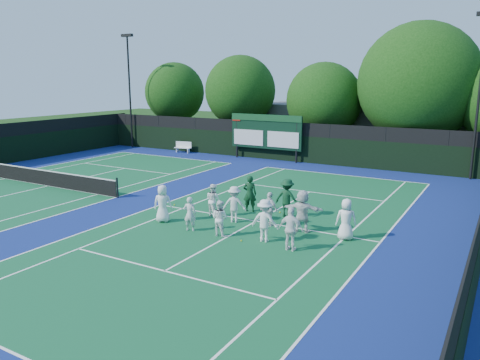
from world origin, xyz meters
The scene contains 32 objects.
ground centered at (0.00, 0.00, 0.00)m, with size 120.00×120.00×0.00m, color #15370F.
court_apron centered at (-6.00, 1.00, 0.00)m, with size 34.00×32.00×0.01m, color navy.
near_court centered at (0.00, 1.00, 0.01)m, with size 11.05×23.85×0.01m.
left_court centered at (-14.00, 1.00, 0.01)m, with size 11.05×23.85×0.01m.
back_fence centered at (-6.00, 16.00, 1.36)m, with size 34.00×0.08×3.00m.
scoreboard centered at (-7.01, 15.59, 2.19)m, with size 6.00×0.21×3.55m.
clubhouse centered at (-2.00, 24.00, 2.00)m, with size 18.00×6.00×4.00m, color #56565B.
light_pole_left centered at (-21.00, 15.70, 6.30)m, with size 1.20×0.30×10.12m.
tennis_net centered at (-14.00, 1.00, 0.49)m, with size 11.30×0.10×1.10m.
bench centered at (-14.84, 15.37, 0.51)m, with size 1.53×0.59×0.95m.
tree_a centered at (-18.67, 19.58, 4.80)m, with size 5.64×5.64×7.77m.
tree_b centered at (-11.42, 19.58, 5.01)m, with size 6.19×6.19×8.27m.
tree_c centered at (-3.66, 19.58, 4.39)m, with size 6.02×6.02×7.56m.
tree_d centered at (3.45, 19.58, 5.72)m, with size 8.65×8.65×10.26m.
tennis_ball_0 centered at (-2.47, -0.83, 0.03)m, with size 0.07×0.07×0.07m, color #C2CB17.
tennis_ball_1 centered at (1.61, 1.64, 0.03)m, with size 0.07×0.07×0.07m, color #C2CB17.
tennis_ball_2 centered at (2.88, -1.42, 0.03)m, with size 0.07×0.07×0.07m, color #C2CB17.
tennis_ball_3 centered at (-4.82, 1.29, 0.03)m, with size 0.07×0.07×0.07m, color #C2CB17.
tennis_ball_4 centered at (0.35, 2.74, 0.03)m, with size 0.07×0.07×0.07m, color #C2CB17.
tennis_ball_5 centered at (0.74, -1.62, 0.03)m, with size 0.07×0.07×0.07m, color #C2CB17.
player_front_0 centered at (-3.55, -1.13, 0.84)m, with size 0.82×0.53×1.68m, color white.
player_front_1 centered at (-1.77, -1.55, 0.73)m, with size 0.54×0.35×1.47m, color silver.
player_front_2 centered at (-0.36, -1.44, 0.74)m, with size 0.72×0.56×1.48m, color white.
player_front_3 centered at (1.52, -1.15, 0.85)m, with size 1.09×0.63×1.69m, color white.
player_front_4 centered at (2.81, -1.54, 0.83)m, with size 0.97×0.40×1.66m, color white.
player_back_0 centered at (-2.09, 0.70, 0.77)m, with size 0.75×0.58×1.54m, color white.
player_back_1 centered at (-0.79, 0.43, 0.81)m, with size 1.05×0.60×1.63m, color silver.
player_back_2 centered at (0.80, 0.73, 0.75)m, with size 0.88×0.37×1.50m, color white.
player_back_3 centered at (2.33, 0.69, 0.89)m, with size 1.66×0.53×1.79m, color silver.
player_back_4 centered at (4.18, 0.66, 0.83)m, with size 0.81×0.53×1.66m, color white.
coach_left centered at (-1.03, 2.26, 0.88)m, with size 0.64×0.42×1.76m, color #0E351B.
coach_right centered at (0.86, 2.36, 0.89)m, with size 1.15×0.66×1.78m, color #0F3A1F.
Camera 1 is at (9.42, -16.65, 6.24)m, focal length 35.00 mm.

